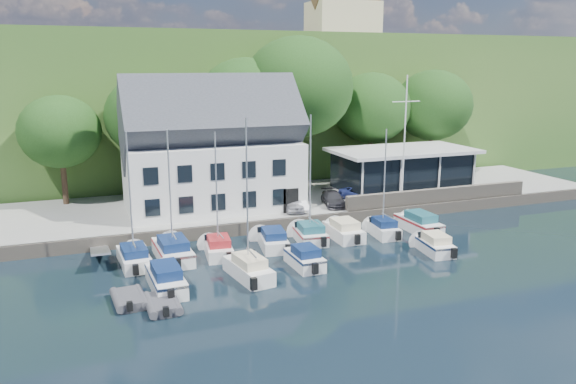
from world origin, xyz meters
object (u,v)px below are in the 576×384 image
(car_blue, at_px, (361,194))
(boat_r1_3, at_px, (272,238))
(car_silver, at_px, (294,203))
(boat_r2_1, at_px, (247,205))
(car_white, at_px, (298,203))
(boat_r1_7, at_px, (419,221))
(boat_r1_5, at_px, (343,229))
(boat_r2_0, at_px, (166,276))
(boat_r1_6, at_px, (385,181))
(club_pavilion, at_px, (402,170))
(boat_r1_2, at_px, (217,196))
(harbor_building, at_px, (212,156))
(car_dgrey, at_px, (333,199))
(boat_r2_4, at_px, (434,243))
(dinghy_1, at_px, (162,302))
(flagpole, at_px, (404,141))
(boat_r1_4, at_px, (310,184))
(boat_r2_2, at_px, (305,256))
(dinghy_0, at_px, (129,297))
(boat_r1_1, at_px, (170,191))
(boat_r1_0, at_px, (131,204))

(car_blue, xyz_separation_m, boat_r1_3, (-10.47, -6.39, -0.98))
(car_silver, xyz_separation_m, boat_r2_1, (-7.10, -10.73, 2.98))
(car_white, height_order, car_blue, car_blue)
(boat_r1_7, bearing_deg, boat_r1_5, 175.55)
(boat_r1_7, xyz_separation_m, boat_r2_0, (-20.34, -4.82, 0.00))
(boat_r1_6, height_order, boat_r1_7, boat_r1_6)
(car_silver, distance_m, car_blue, 6.74)
(club_pavilion, xyz_separation_m, boat_r1_2, (-19.87, -8.90, 1.16))
(harbor_building, bearing_deg, boat_r1_7, -33.08)
(car_dgrey, xyz_separation_m, boat_r2_1, (-10.88, -11.10, 3.03))
(harbor_building, height_order, boat_r1_3, harbor_building)
(car_silver, bearing_deg, car_dgrey, 19.19)
(boat_r1_7, bearing_deg, boat_r2_4, -112.55)
(boat_r2_1, relative_size, dinghy_1, 3.01)
(club_pavilion, relative_size, car_white, 3.92)
(flagpole, bearing_deg, car_white, 173.59)
(club_pavilion, distance_m, flagpole, 5.75)
(boat_r2_1, bearing_deg, car_blue, 30.75)
(car_silver, height_order, boat_r1_7, car_silver)
(car_dgrey, relative_size, boat_r2_0, 0.61)
(boat_r2_4, xyz_separation_m, dinghy_1, (-19.07, -2.75, -0.34))
(boat_r1_2, xyz_separation_m, boat_r1_4, (7.08, 0.68, 0.17))
(boat_r1_4, xyz_separation_m, boat_r2_0, (-11.32, -5.36, -3.60))
(boat_r2_1, bearing_deg, car_white, 45.90)
(boat_r2_2, distance_m, boat_r2_4, 9.53)
(boat_r1_4, xyz_separation_m, boat_r2_2, (-2.37, -4.80, -3.67))
(club_pavilion, xyz_separation_m, boat_r2_2, (-15.17, -13.02, -2.34))
(flagpole, height_order, dinghy_0, flagpole)
(boat_r2_2, distance_m, dinghy_1, 10.09)
(harbor_building, xyz_separation_m, car_silver, (5.97, -3.41, -3.72))
(boat_r2_1, relative_size, boat_r2_2, 1.90)
(club_pavilion, height_order, boat_r1_3, club_pavilion)
(club_pavilion, bearing_deg, boat_r1_1, -159.41)
(car_white, xyz_separation_m, boat_r1_2, (-8.22, -5.98, 2.65))
(boat_r1_5, height_order, boat_r1_7, boat_r1_7)
(car_silver, height_order, car_blue, car_blue)
(car_blue, xyz_separation_m, dinghy_1, (-19.39, -14.18, -1.31))
(car_blue, xyz_separation_m, boat_r1_0, (-20.13, -6.73, 2.47))
(boat_r1_0, relative_size, boat_r1_6, 0.97)
(boat_r1_0, relative_size, boat_r2_1, 0.90)
(car_white, bearing_deg, car_dgrey, 13.88)
(boat_r2_1, xyz_separation_m, dinghy_0, (-7.19, -1.32, -4.25))
(boat_r1_7, height_order, dinghy_1, boat_r1_7)
(boat_r2_2, bearing_deg, car_dgrey, 55.24)
(dinghy_0, relative_size, dinghy_1, 0.99)
(car_silver, height_order, boat_r2_0, car_silver)
(car_blue, xyz_separation_m, boat_r2_1, (-13.80, -11.55, 2.94))
(boat_r1_2, relative_size, boat_r1_3, 1.40)
(car_silver, bearing_deg, boat_r1_5, -57.26)
(boat_r2_0, bearing_deg, boat_r1_4, 23.17)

